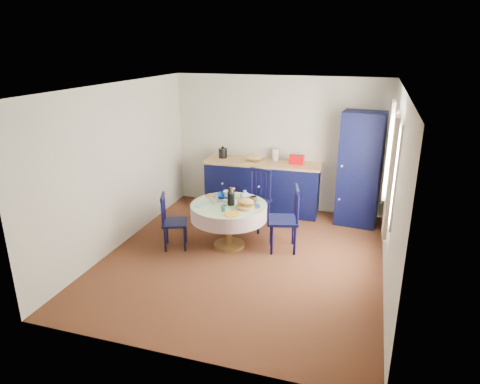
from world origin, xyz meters
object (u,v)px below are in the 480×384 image
Objects in this scene: pantry_cabinet at (360,170)px; dining_table at (229,211)px; mug_b at (224,208)px; mug_a at (214,200)px; mug_d at (227,194)px; chair_far at (256,199)px; kitchen_counter at (262,186)px; chair_right at (286,219)px; cobalt_bowl at (224,196)px; chair_left at (172,221)px; mug_c at (253,200)px.

pantry_cabinet is 2.44m from dining_table.
mug_a is at bearing 131.83° from mug_b.
dining_table reaches higher than mug_d.
chair_far is 1.19m from mug_b.
pantry_cabinet is 16.02× the size of mug_a.
mug_b is at bearing -128.99° from pantry_cabinet.
chair_right is (0.75, -1.50, 0.02)m from kitchen_counter.
cobalt_bowl is at bearing -104.90° from chair_far.
chair_far is 0.99m from mug_a.
dining_table is 1.16× the size of chair_right.
dining_table is at bearing -94.22° from chair_right.
mug_d is (-1.00, 0.14, 0.25)m from chair_right.
pantry_cabinet is (1.74, -0.11, 0.50)m from kitchen_counter.
chair_left is (-0.94, -1.95, -0.05)m from kitchen_counter.
chair_right is 8.21× the size of mug_a.
mug_a is at bearing -179.85° from dining_table.
chair_far is at bearing 77.40° from dining_table.
cobalt_bowl is (-1.03, 0.09, 0.23)m from chair_right.
chair_left is at bearing -158.00° from mug_c.
mug_a is at bearing -101.05° from chair_far.
mug_a is (-0.35, -1.66, 0.26)m from kitchen_counter.
kitchen_counter reaches higher than mug_b.
kitchen_counter reaches higher than chair_far.
mug_a is 0.32m from mug_d.
chair_left is at bearing -140.82° from cobalt_bowl.
mug_c is at bearing -89.09° from chair_left.
cobalt_bowl is (0.07, 0.25, -0.02)m from mug_a.
pantry_cabinet is at bearing 38.98° from chair_far.
chair_far is at bearing -62.96° from chair_left.
mug_b is at bearing -111.48° from chair_left.
pantry_cabinet is 1.94× the size of chair_far.
mug_d is at bearing -102.34° from kitchen_counter.
mug_d is at bearing 61.10° from cobalt_bowl.
chair_right is 1.06m from cobalt_bowl.
mug_b is 0.57m from cobalt_bowl.
mug_c is at bearing 56.83° from mug_b.
chair_left is at bearing -153.68° from mug_a.
dining_table is 1.15× the size of chair_far.
chair_right is 0.99m from mug_b.
chair_far is at bearing 58.65° from mug_d.
kitchen_counter is at bearing -177.78° from pantry_cabinet.
cobalt_bowl is at bearing -118.90° from mug_d.
chair_right is (1.69, 0.45, 0.07)m from chair_left.
cobalt_bowl is at bearing 109.30° from mug_b.
dining_table is 12.07× the size of mug_b.
chair_left is at bearing 179.62° from mug_b.
mug_d is (-0.25, -1.36, 0.26)m from kitchen_counter.
chair_left is 0.86× the size of chair_right.
kitchen_counter reaches higher than chair_right.
mug_a is (-1.11, -0.16, 0.24)m from chair_right.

